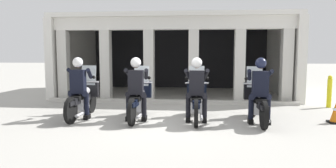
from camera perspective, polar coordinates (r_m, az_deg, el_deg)
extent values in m
plane|color=#A8A59E|center=(10.63, 1.36, -3.34)|extent=(80.00, 80.00, 0.00)
cube|color=black|center=(15.05, 2.08, 4.95)|extent=(8.81, 0.24, 2.93)
cube|color=silver|center=(10.74, 0.62, 11.26)|extent=(8.81, 0.36, 0.44)
cube|color=silver|center=(12.86, 1.46, 11.70)|extent=(8.81, 4.91, 0.16)
cube|color=silver|center=(13.80, -16.76, 4.63)|extent=(0.30, 4.91, 2.93)
cube|color=silver|center=(13.20, 20.50, 4.46)|extent=(0.30, 4.91, 2.93)
cube|color=beige|center=(11.71, -18.84, 3.32)|extent=(0.35, 0.36, 2.49)
cube|color=beige|center=(11.15, -11.50, 3.40)|extent=(0.35, 0.36, 2.49)
cube|color=beige|center=(10.80, -3.53, 3.43)|extent=(0.35, 0.36, 2.49)
cube|color=beige|center=(10.66, 4.80, 3.39)|extent=(0.35, 0.36, 2.49)
cube|color=beige|center=(10.75, 13.17, 3.28)|extent=(0.35, 0.36, 2.49)
cube|color=beige|center=(11.06, 21.23, 3.11)|extent=(0.35, 0.36, 2.49)
cube|color=#B7B5AD|center=(10.32, 0.36, -3.28)|extent=(8.41, 0.24, 0.12)
cylinder|color=black|center=(8.97, -14.16, -3.16)|extent=(0.09, 0.64, 0.64)
cylinder|color=black|center=(7.69, -17.69, -4.75)|extent=(0.09, 0.64, 0.64)
cube|color=black|center=(8.94, -14.19, -1.84)|extent=(0.14, 0.44, 0.08)
cube|color=silver|center=(8.27, -15.92, -3.61)|extent=(0.28, 0.44, 0.28)
cube|color=black|center=(8.30, -15.82, -2.67)|extent=(0.18, 1.24, 0.16)
ellipsoid|color=#B2B2B7|center=(8.48, -15.31, -1.25)|extent=(0.26, 0.48, 0.22)
cube|color=black|center=(8.12, -16.30, -2.36)|extent=(0.24, 0.52, 0.10)
cube|color=black|center=(7.71, -17.56, -3.38)|extent=(0.16, 0.48, 0.10)
cylinder|color=silver|center=(8.88, -14.32, -1.69)|extent=(0.05, 0.24, 0.53)
cube|color=black|center=(8.81, -14.48, -0.84)|extent=(0.52, 0.16, 0.44)
sphere|color=silver|center=(8.90, -14.26, -0.64)|extent=(0.18, 0.18, 0.18)
cube|color=silver|center=(8.76, -14.59, 1.59)|extent=(0.40, 0.14, 0.54)
cylinder|color=silver|center=(8.70, -14.74, 0.40)|extent=(0.62, 0.04, 0.04)
cylinder|color=silver|center=(7.94, -16.00, -5.42)|extent=(0.07, 0.55, 0.07)
cube|color=black|center=(8.06, -16.43, 0.43)|extent=(0.36, 0.22, 0.60)
cube|color=black|center=(8.17, -16.12, 0.65)|extent=(0.05, 0.02, 0.32)
sphere|color=#936B51|center=(8.05, -16.47, 3.67)|extent=(0.21, 0.21, 0.21)
sphere|color=silver|center=(8.05, -16.48, 3.89)|extent=(0.26, 0.26, 0.26)
cylinder|color=black|center=(8.06, -15.39, -1.75)|extent=(0.26, 0.29, 0.17)
cylinder|color=black|center=(8.08, -14.94, -3.70)|extent=(0.12, 0.12, 0.53)
cube|color=black|center=(8.15, -14.86, -5.94)|extent=(0.11, 0.26, 0.12)
cylinder|color=black|center=(8.16, -17.23, -1.71)|extent=(0.26, 0.29, 0.17)
cylinder|color=black|center=(8.23, -17.56, -3.60)|extent=(0.12, 0.12, 0.53)
cube|color=black|center=(8.29, -17.46, -5.81)|extent=(0.11, 0.26, 0.12)
cylinder|color=black|center=(8.18, -14.44, 1.90)|extent=(0.19, 0.48, 0.31)
sphere|color=black|center=(8.37, -13.67, 1.25)|extent=(0.09, 0.09, 0.09)
cylinder|color=black|center=(8.34, -17.28, 1.89)|extent=(0.19, 0.48, 0.31)
sphere|color=black|center=(8.56, -16.96, 1.26)|extent=(0.09, 0.09, 0.09)
cylinder|color=black|center=(8.54, -4.76, -3.45)|extent=(0.09, 0.64, 0.64)
cylinder|color=black|center=(7.19, -6.78, -5.23)|extent=(0.09, 0.64, 0.64)
cube|color=black|center=(8.51, -4.77, -2.07)|extent=(0.14, 0.44, 0.08)
cube|color=silver|center=(7.81, -5.75, -3.97)|extent=(0.28, 0.44, 0.28)
cube|color=black|center=(7.83, -5.69, -2.97)|extent=(0.18, 1.24, 0.16)
ellipsoid|color=#B2B2B7|center=(8.02, -5.40, -1.46)|extent=(0.26, 0.48, 0.22)
cube|color=black|center=(7.65, -5.96, -2.65)|extent=(0.24, 0.52, 0.10)
cube|color=black|center=(7.22, -6.69, -3.77)|extent=(0.16, 0.48, 0.10)
cylinder|color=silver|center=(8.45, -4.84, -1.91)|extent=(0.05, 0.24, 0.53)
cube|color=black|center=(8.37, -4.93, -1.01)|extent=(0.52, 0.16, 0.44)
sphere|color=silver|center=(8.47, -4.80, -0.80)|extent=(0.18, 0.18, 0.18)
cube|color=silver|center=(8.31, -4.97, 1.54)|extent=(0.40, 0.14, 0.54)
cylinder|color=silver|center=(8.25, -5.06, 0.28)|extent=(0.62, 0.04, 0.04)
cylinder|color=silver|center=(7.48, -5.36, -5.90)|extent=(0.07, 0.55, 0.07)
cube|color=black|center=(7.58, -6.02, 0.32)|extent=(0.36, 0.22, 0.60)
cube|color=#591414|center=(7.70, -5.84, 0.55)|extent=(0.05, 0.02, 0.32)
sphere|color=#936B51|center=(7.57, -6.03, 3.76)|extent=(0.21, 0.21, 0.21)
sphere|color=silver|center=(7.57, -6.03, 3.99)|extent=(0.26, 0.26, 0.26)
cylinder|color=black|center=(7.61, -4.93, -2.00)|extent=(0.26, 0.29, 0.17)
cylinder|color=black|center=(7.64, -4.47, -4.06)|extent=(0.12, 0.12, 0.53)
cube|color=black|center=(7.71, -4.44, -6.42)|extent=(0.11, 0.26, 0.12)
cylinder|color=black|center=(7.66, -6.99, -1.97)|extent=(0.26, 0.29, 0.17)
cylinder|color=black|center=(7.72, -7.40, -3.98)|extent=(0.12, 0.12, 0.53)
cube|color=black|center=(7.79, -7.36, -6.33)|extent=(0.11, 0.26, 0.12)
cylinder|color=black|center=(7.75, -4.10, 1.86)|extent=(0.19, 0.48, 0.31)
sphere|color=black|center=(7.96, -3.55, 1.17)|extent=(0.09, 0.09, 0.09)
cylinder|color=black|center=(7.84, -7.27, 1.87)|extent=(0.19, 0.48, 0.31)
sphere|color=black|center=(8.06, -7.21, 1.20)|extent=(0.09, 0.09, 0.09)
cylinder|color=black|center=(8.40, 5.35, -3.62)|extent=(0.09, 0.64, 0.64)
cylinder|color=black|center=(7.02, 5.28, -5.48)|extent=(0.09, 0.64, 0.64)
cube|color=black|center=(8.37, 5.36, -2.21)|extent=(0.14, 0.44, 0.08)
cube|color=silver|center=(7.65, 5.32, -4.16)|extent=(0.28, 0.44, 0.28)
cube|color=black|center=(7.68, 5.33, -3.14)|extent=(0.18, 1.24, 0.16)
ellipsoid|color=black|center=(7.87, 5.35, -1.60)|extent=(0.26, 0.48, 0.22)
cube|color=black|center=(7.49, 5.33, -2.83)|extent=(0.24, 0.52, 0.10)
cube|color=black|center=(7.05, 5.30, -3.98)|extent=(0.16, 0.48, 0.10)
cylinder|color=silver|center=(8.30, 5.36, -2.05)|extent=(0.05, 0.24, 0.53)
cube|color=black|center=(8.22, 5.37, -1.14)|extent=(0.52, 0.16, 0.44)
sphere|color=silver|center=(8.32, 5.37, -0.92)|extent=(0.18, 0.18, 0.18)
cube|color=silver|center=(8.17, 5.39, 1.46)|extent=(0.40, 0.14, 0.54)
cylinder|color=silver|center=(8.10, 5.38, 0.18)|extent=(0.62, 0.04, 0.04)
cylinder|color=silver|center=(7.34, 6.23, -6.14)|extent=(0.07, 0.55, 0.07)
cube|color=black|center=(7.42, 5.36, 0.20)|extent=(0.36, 0.22, 0.60)
cube|color=#14193F|center=(7.54, 5.36, 0.44)|extent=(0.05, 0.02, 0.32)
sphere|color=tan|center=(7.41, 5.39, 3.72)|extent=(0.21, 0.21, 0.21)
sphere|color=silver|center=(7.41, 5.39, 3.95)|extent=(0.26, 0.26, 0.26)
cylinder|color=black|center=(7.48, 6.41, -2.16)|extent=(0.26, 0.29, 0.17)
cylinder|color=black|center=(7.52, 6.84, -4.24)|extent=(0.12, 0.12, 0.53)
cube|color=black|center=(7.59, 6.81, -6.64)|extent=(0.11, 0.26, 0.12)
cylinder|color=black|center=(7.48, 4.26, -2.14)|extent=(0.26, 0.29, 0.17)
cylinder|color=black|center=(7.52, 3.79, -4.20)|extent=(0.12, 0.12, 0.53)
cube|color=black|center=(7.60, 3.77, -6.61)|extent=(0.11, 0.26, 0.12)
cylinder|color=black|center=(7.64, 7.03, 1.77)|extent=(0.19, 0.48, 0.31)
sphere|color=black|center=(7.85, 7.28, 1.08)|extent=(0.09, 0.09, 0.09)
cylinder|color=black|center=(7.64, 3.73, 1.81)|extent=(0.19, 0.48, 0.31)
sphere|color=black|center=(7.86, 3.48, 1.12)|extent=(0.09, 0.09, 0.09)
cylinder|color=black|center=(8.47, 15.54, -3.73)|extent=(0.09, 0.64, 0.64)
cylinder|color=black|center=(7.11, 17.47, -5.58)|extent=(0.09, 0.64, 0.64)
cube|color=black|center=(8.43, 15.58, -2.33)|extent=(0.14, 0.44, 0.08)
cube|color=silver|center=(7.73, 16.50, -4.28)|extent=(0.28, 0.44, 0.28)
cube|color=black|center=(7.76, 16.46, -3.27)|extent=(0.18, 1.24, 0.16)
ellipsoid|color=#1E2338|center=(7.95, 16.20, -1.74)|extent=(0.26, 0.48, 0.22)
cube|color=black|center=(7.57, 16.73, -2.96)|extent=(0.24, 0.52, 0.10)
cube|color=black|center=(7.14, 17.42, -4.10)|extent=(0.16, 0.48, 0.10)
cylinder|color=silver|center=(8.37, 15.66, -2.18)|extent=(0.05, 0.24, 0.53)
cube|color=black|center=(8.29, 15.76, -1.27)|extent=(0.52, 0.16, 0.44)
sphere|color=silver|center=(8.39, 15.64, -1.06)|extent=(0.18, 0.18, 0.18)
cube|color=silver|center=(8.24, 15.85, 1.30)|extent=(0.40, 0.14, 0.54)
cylinder|color=silver|center=(8.18, 15.92, 0.03)|extent=(0.62, 0.04, 0.04)
cylinder|color=silver|center=(7.45, 17.88, -6.21)|extent=(0.07, 0.55, 0.07)
cube|color=black|center=(7.50, 16.85, 0.04)|extent=(0.36, 0.22, 0.60)
cube|color=#14193F|center=(7.62, 16.68, 0.28)|extent=(0.05, 0.02, 0.32)
sphere|color=#936B51|center=(7.49, 16.92, 3.52)|extent=(0.21, 0.21, 0.21)
sphere|color=#191E38|center=(7.49, 16.93, 3.75)|extent=(0.26, 0.26, 0.26)
cylinder|color=black|center=(7.59, 17.79, -2.28)|extent=(0.26, 0.29, 0.17)
cylinder|color=black|center=(7.64, 18.17, -4.33)|extent=(0.12, 0.12, 0.53)
cube|color=black|center=(7.71, 18.07, -6.69)|extent=(0.11, 0.26, 0.12)
cylinder|color=black|center=(7.53, 15.71, -2.28)|extent=(0.26, 0.29, 0.17)
cylinder|color=black|center=(7.57, 15.20, -4.34)|extent=(0.12, 0.12, 0.53)
cube|color=black|center=(7.64, 15.12, -6.73)|extent=(0.11, 0.26, 0.12)
cylinder|color=black|center=(7.76, 18.16, 1.59)|extent=(0.19, 0.48, 0.31)
sphere|color=black|center=(7.98, 18.09, 0.91)|extent=(0.09, 0.09, 0.09)
cylinder|color=black|center=(7.67, 14.95, 1.64)|extent=(0.19, 0.48, 0.31)
sphere|color=black|center=(7.88, 14.40, 0.96)|extent=(0.09, 0.09, 0.09)
cube|color=black|center=(8.49, 28.84, -6.27)|extent=(0.34, 0.34, 0.04)
cylinder|color=yellow|center=(10.72, 27.87, -1.52)|extent=(0.14, 0.14, 0.90)
sphere|color=yellow|center=(10.67, 28.00, 1.10)|extent=(0.13, 0.13, 0.13)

